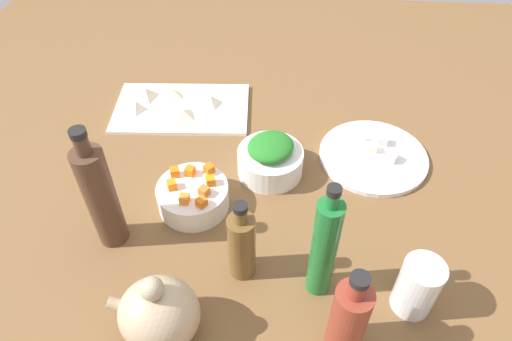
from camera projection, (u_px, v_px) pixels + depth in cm
name	position (u px, v px, depth cm)	size (l,w,h in cm)	color
tabletop	(256.00, 191.00, 101.65)	(190.00, 190.00, 3.00)	brown
cutting_board	(182.00, 108.00, 119.43)	(34.33, 20.63, 1.00)	white
plate_tofu	(373.00, 156.00, 106.48)	(24.88, 24.88, 1.20)	white
bowl_greens	(270.00, 162.00, 101.70)	(14.50, 14.50, 6.03)	white
bowl_carrots	(193.00, 196.00, 94.91)	(14.74, 14.74, 5.48)	white
teapot	(159.00, 313.00, 72.61)	(14.76, 12.12, 15.76)	tan
bottle_0	(324.00, 248.00, 75.26)	(4.49, 4.49, 26.07)	#1D6F30
bottle_1	(242.00, 245.00, 80.29)	(4.95, 4.95, 18.39)	brown
bottle_2	(101.00, 196.00, 82.67)	(5.65, 5.65, 27.52)	#4C3323
bottle_3	(349.00, 318.00, 70.01)	(5.79, 5.79, 19.89)	maroon
drinking_glass_0	(417.00, 287.00, 76.80)	(6.98, 6.98, 11.39)	white
carrot_cube_0	(172.00, 185.00, 92.28)	(1.80, 1.80, 1.80)	orange
carrot_cube_1	(184.00, 199.00, 89.60)	(1.80, 1.80, 1.80)	orange
carrot_cube_2	(210.00, 181.00, 93.07)	(1.80, 1.80, 1.80)	orange
carrot_cube_3	(190.00, 171.00, 95.01)	(1.80, 1.80, 1.80)	orange
carrot_cube_4	(204.00, 191.00, 91.03)	(1.80, 1.80, 1.80)	orange
carrot_cube_5	(209.00, 169.00, 95.42)	(1.80, 1.80, 1.80)	orange
carrot_cube_6	(201.00, 202.00, 88.97)	(1.80, 1.80, 1.80)	orange
carrot_cube_7	(175.00, 172.00, 94.80)	(1.80, 1.80, 1.80)	orange
chopped_greens_mound	(271.00, 147.00, 98.42)	(10.53, 9.59, 3.20)	#237523
tofu_cube_0	(383.00, 140.00, 107.88)	(2.20, 2.20, 2.20)	#FADED0
tofu_cube_1	(371.00, 148.00, 106.07)	(2.20, 2.20, 2.20)	white
tofu_cube_2	(392.00, 157.00, 103.90)	(2.20, 2.20, 2.20)	white
tofu_cube_3	(361.00, 139.00, 108.22)	(2.20, 2.20, 2.20)	white
dumpling_0	(173.00, 93.00, 121.28)	(4.18, 3.64, 2.51)	beige
dumpling_1	(184.00, 114.00, 114.99)	(5.20, 4.66, 2.57)	beige
dumpling_2	(211.00, 100.00, 118.69)	(4.50, 3.91, 2.93)	beige
dumpling_3	(146.00, 92.00, 121.11)	(5.49, 5.02, 2.86)	beige
dumpling_4	(136.00, 105.00, 117.15)	(4.14, 3.83, 2.84)	beige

